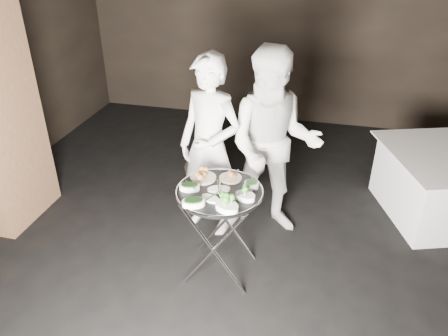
% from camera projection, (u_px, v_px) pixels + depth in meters
% --- Properties ---
extents(floor, '(6.00, 7.00, 0.05)m').
position_uv_depth(floor, '(238.00, 272.00, 3.85)').
color(floor, black).
rests_on(floor, ground).
extents(wall_back, '(6.00, 0.05, 3.00)m').
position_uv_depth(wall_back, '(293.00, 19.00, 6.09)').
color(wall_back, black).
rests_on(wall_back, floor).
extents(tray_stand, '(0.55, 0.47, 0.81)m').
position_uv_depth(tray_stand, '(220.00, 229.00, 3.61)').
color(tray_stand, silver).
rests_on(tray_stand, floor).
extents(serving_tray, '(0.70, 0.70, 0.04)m').
position_uv_depth(serving_tray, '(219.00, 192.00, 3.44)').
color(serving_tray, black).
rests_on(serving_tray, tray_stand).
extents(potato_plate_a, '(0.21, 0.21, 0.08)m').
position_uv_depth(potato_plate_a, '(203.00, 175.00, 3.58)').
color(potato_plate_a, beige).
rests_on(potato_plate_a, serving_tray).
extents(potato_plate_b, '(0.19, 0.19, 0.07)m').
position_uv_depth(potato_plate_b, '(230.00, 176.00, 3.58)').
color(potato_plate_b, beige).
rests_on(potato_plate_b, serving_tray).
extents(greens_bowl, '(0.12, 0.12, 0.07)m').
position_uv_depth(greens_bowl, '(252.00, 184.00, 3.47)').
color(greens_bowl, white).
rests_on(greens_bowl, serving_tray).
extents(asparagus_plate_a, '(0.20, 0.15, 0.04)m').
position_uv_depth(asparagus_plate_a, '(219.00, 189.00, 3.43)').
color(asparagus_plate_a, white).
rests_on(asparagus_plate_a, serving_tray).
extents(asparagus_plate_b, '(0.18, 0.15, 0.03)m').
position_uv_depth(asparagus_plate_b, '(211.00, 198.00, 3.32)').
color(asparagus_plate_b, white).
rests_on(asparagus_plate_b, serving_tray).
extents(spinach_bowl_a, '(0.18, 0.13, 0.07)m').
position_uv_depth(spinach_bowl_a, '(190.00, 186.00, 3.43)').
color(spinach_bowl_a, white).
rests_on(spinach_bowl_a, serving_tray).
extents(spinach_bowl_b, '(0.20, 0.17, 0.07)m').
position_uv_depth(spinach_bowl_b, '(194.00, 202.00, 3.24)').
color(spinach_bowl_b, white).
rests_on(spinach_bowl_b, serving_tray).
extents(broccoli_bowl_a, '(0.19, 0.16, 0.07)m').
position_uv_depth(broccoli_bowl_a, '(245.00, 195.00, 3.32)').
color(broccoli_bowl_a, white).
rests_on(broccoli_bowl_a, serving_tray).
extents(broccoli_bowl_b, '(0.23, 0.20, 0.08)m').
position_uv_depth(broccoli_bowl_b, '(227.00, 206.00, 3.19)').
color(broccoli_bowl_b, white).
rests_on(broccoli_bowl_b, serving_tray).
extents(serving_utensils, '(0.57, 0.40, 0.01)m').
position_uv_depth(serving_utensils, '(224.00, 182.00, 3.46)').
color(serving_utensils, silver).
rests_on(serving_utensils, serving_tray).
extents(waiter_left, '(0.74, 0.60, 1.74)m').
position_uv_depth(waiter_left, '(210.00, 148.00, 4.00)').
color(waiter_left, white).
rests_on(waiter_left, floor).
extents(waiter_right, '(0.96, 0.79, 1.81)m').
position_uv_depth(waiter_right, '(273.00, 145.00, 3.95)').
color(waiter_right, white).
rests_on(waiter_right, floor).
extents(dining_table, '(1.23, 1.23, 0.70)m').
position_uv_depth(dining_table, '(446.00, 184.00, 4.42)').
color(dining_table, white).
rests_on(dining_table, floor).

